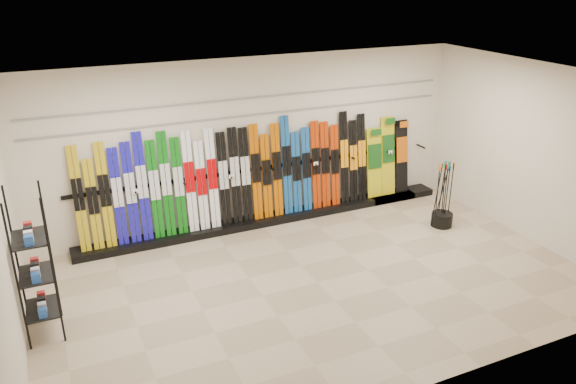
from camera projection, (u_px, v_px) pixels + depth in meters
name	position (u px, v px, depth m)	size (l,w,h in m)	color
floor	(317.00, 282.00, 8.40)	(8.00, 8.00, 0.00)	tan
back_wall	(254.00, 142.00, 9.95)	(8.00, 8.00, 0.00)	beige
left_wall	(4.00, 244.00, 6.30)	(5.00, 5.00, 0.00)	beige
right_wall	(532.00, 153.00, 9.38)	(5.00, 5.00, 0.00)	beige
ceiling	(322.00, 82.00, 7.28)	(8.00, 8.00, 0.00)	silver
ski_rack_base	(272.00, 218.00, 10.39)	(8.00, 0.40, 0.12)	black
skis	(234.00, 178.00, 9.83)	(5.36, 0.25, 1.82)	gold
snowboards	(388.00, 159.00, 11.13)	(0.95, 0.24, 1.56)	gold
accessory_rack	(34.00, 265.00, 6.91)	(0.40, 0.60, 1.96)	black
pole_bin	(442.00, 219.00, 10.19)	(0.38, 0.38, 0.25)	black
ski_poles	(443.00, 194.00, 10.04)	(0.37, 0.34, 1.18)	black
slatwall_rail_0	(254.00, 115.00, 9.74)	(7.60, 0.02, 0.03)	gray
slatwall_rail_1	(254.00, 98.00, 9.63)	(7.60, 0.02, 0.03)	gray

